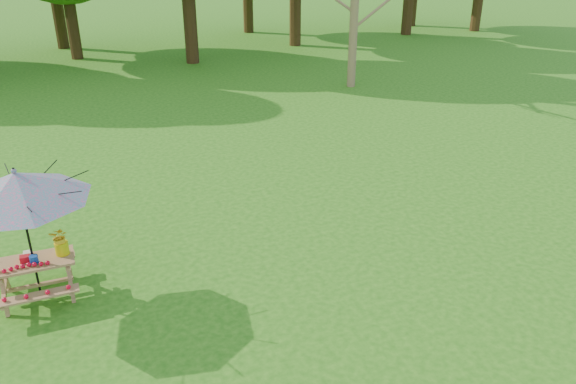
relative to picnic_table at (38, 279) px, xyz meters
name	(u,v)px	position (x,y,z in m)	size (l,w,h in m)	color
picnic_table	(38,279)	(0.00, 0.00, 0.00)	(1.20, 1.32, 0.67)	#946443
patio_umbrella	(17,187)	(0.00, 0.00, 1.62)	(2.49, 2.49, 2.25)	black
produce_bins	(29,258)	(-0.05, 0.02, 0.40)	(0.27, 0.41, 0.13)	red
tomatoes_row	(23,266)	(-0.15, -0.18, 0.38)	(0.77, 0.13, 0.07)	red
flower_bucket	(60,240)	(0.44, 0.05, 0.60)	(0.36, 0.34, 0.47)	#D8C40B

